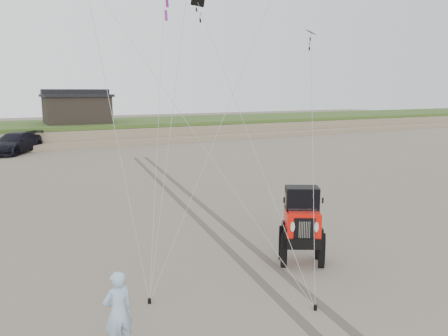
{
  "coord_description": "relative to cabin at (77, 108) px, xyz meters",
  "views": [
    {
      "loc": [
        -5.33,
        -8.72,
        4.96
      ],
      "look_at": [
        0.81,
        3.0,
        2.6
      ],
      "focal_mm": 35.0,
      "sensor_mm": 36.0,
      "label": 1
    }
  ],
  "objects": [
    {
      "name": "ground",
      "position": [
        -2.0,
        -37.0,
        -3.24
      ],
      "size": [
        160.0,
        160.0,
        0.0
      ],
      "primitive_type": "plane",
      "color": "#6B6054",
      "rests_on": "ground"
    },
    {
      "name": "dune_ridge",
      "position": [
        -2.0,
        0.5,
        -2.42
      ],
      "size": [
        160.0,
        14.25,
        1.73
      ],
      "color": "#7A6B54",
      "rests_on": "ground"
    },
    {
      "name": "cabin",
      "position": [
        0.0,
        0.0,
        0.0
      ],
      "size": [
        6.4,
        5.4,
        3.35
      ],
      "color": "black",
      "rests_on": "dune_ridge"
    },
    {
      "name": "truck_c",
      "position": [
        -6.04,
        -7.34,
        -2.42
      ],
      "size": [
        4.96,
        5.99,
        1.64
      ],
      "primitive_type": "imported",
      "rotation": [
        0.0,
        0.0,
        -0.56
      ],
      "color": "black",
      "rests_on": "ground"
    },
    {
      "name": "jeep",
      "position": [
        0.21,
        -36.14,
        -2.34
      ],
      "size": [
        4.19,
        5.22,
        1.79
      ],
      "primitive_type": null,
      "rotation": [
        0.0,
        0.0,
        -0.52
      ],
      "color": "red",
      "rests_on": "ground"
    },
    {
      "name": "man",
      "position": [
        -5.55,
        -37.97,
        -2.43
      ],
      "size": [
        0.65,
        0.49,
        1.61
      ],
      "primitive_type": "imported",
      "rotation": [
        0.0,
        0.0,
        3.33
      ],
      "color": "#85A9CE",
      "rests_on": "ground"
    },
    {
      "name": "stake_main",
      "position": [
        -4.44,
        -36.42,
        -3.18
      ],
      "size": [
        0.08,
        0.08,
        0.12
      ],
      "primitive_type": "cylinder",
      "color": "black",
      "rests_on": "ground"
    },
    {
      "name": "stake_aux",
      "position": [
        -1.18,
        -38.49,
        -3.18
      ],
      "size": [
        0.08,
        0.08,
        0.12
      ],
      "primitive_type": "cylinder",
      "color": "black",
      "rests_on": "ground"
    },
    {
      "name": "tire_tracks",
      "position": [
        0.0,
        -29.0,
        -3.23
      ],
      "size": [
        5.22,
        29.74,
        0.01
      ],
      "color": "#4C443D",
      "rests_on": "ground"
    }
  ]
}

